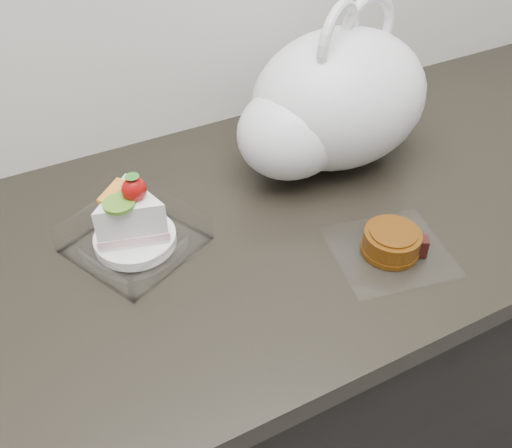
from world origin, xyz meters
TOP-DOWN VIEW (x-y plane):
  - counter at (0.00, 1.69)m, footprint 2.04×0.64m
  - cake_tray at (-0.10, 1.72)m, footprint 0.23×0.23m
  - mooncake_wrap at (0.24, 1.53)m, footprint 0.20×0.19m
  - plastic_bag at (0.28, 1.78)m, footprint 0.42×0.35m

SIDE VIEW (x-z plane):
  - counter at x=0.00m, z-range 0.00..0.90m
  - mooncake_wrap at x=0.24m, z-range 0.90..0.94m
  - cake_tray at x=-0.10m, z-range 0.87..1.00m
  - plastic_bag at x=0.28m, z-range 0.87..1.16m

